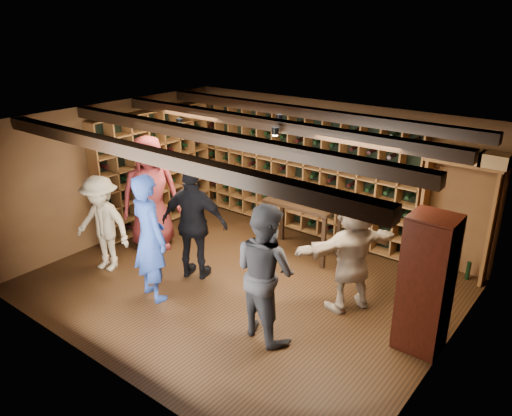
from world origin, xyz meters
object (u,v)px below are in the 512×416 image
Objects in this scene: man_blue_shirt at (150,238)px; guest_red_floral at (150,193)px; man_grey_suit at (265,272)px; tasting_table at (302,209)px; guest_khaki at (102,224)px; guest_beige at (352,252)px; guest_woman_black at (194,223)px; display_cabinet at (426,286)px.

guest_red_floral is (-1.29, 1.14, 0.06)m from man_blue_shirt.
tasting_table is at bearing -54.96° from man_grey_suit.
man_blue_shirt is 1.20× the size of guest_khaki.
man_grey_suit reaches higher than guest_khaki.
guest_beige reaches higher than guest_khaki.
guest_khaki is (-3.13, -0.17, -0.11)m from man_grey_suit.
guest_woman_black is at bearing -118.12° from tasting_table.
man_grey_suit is 1.37m from guest_beige.
man_grey_suit is at bearing -160.01° from man_blue_shirt.
guest_woman_black is 2.44m from guest_beige.
guest_khaki is at bearing -133.64° from tasting_table.
guest_woman_black reaches higher than guest_khaki.
man_blue_shirt is at bearing -98.74° from guest_red_floral.
guest_beige is at bearing -136.35° from man_blue_shirt.
guest_khaki is at bearing 16.27° from man_grey_suit.
tasting_table is (-1.48, 1.02, -0.03)m from guest_beige.
guest_woman_black is at bearing -70.29° from guest_red_floral.
tasting_table is (2.21, 2.44, 0.04)m from guest_khaki.
guest_woman_black reaches higher than man_grey_suit.
guest_woman_black reaches higher than tasting_table.
guest_khaki is (0.02, -1.04, -0.22)m from guest_red_floral.
man_grey_suit is 1.42× the size of tasting_table.
guest_khaki is at bearing -39.98° from guest_beige.
man_blue_shirt is 0.94× the size of guest_red_floral.
guest_red_floral is at bearing -178.68° from display_cabinet.
guest_beige is (2.34, 0.70, -0.05)m from guest_woman_black.
man_grey_suit is (-1.69, -0.98, 0.05)m from display_cabinet.
guest_khaki is (-1.28, 0.10, -0.16)m from man_blue_shirt.
guest_woman_black is at bearing -83.82° from man_blue_shirt.
man_grey_suit is at bearing 141.82° from guest_woman_black.
guest_red_floral reaches higher than guest_woman_black.
man_grey_suit is 1.14× the size of guest_khaki.
man_blue_shirt is 1.29m from guest_khaki.
display_cabinet is 0.96× the size of guest_woman_black.
man_blue_shirt is at bearing -28.79° from guest_beige.
guest_red_floral is at bearing -34.07° from guest_woman_black.
tasting_table is at bearing -137.76° from guest_woman_black.
display_cabinet reaches higher than guest_beige.
tasting_table is (0.86, 1.71, -0.08)m from guest_woman_black.
guest_red_floral is (-4.84, -0.11, 0.16)m from display_cabinet.
guest_woman_black is 1.06× the size of guest_beige.
man_grey_suit reaches higher than tasting_table.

